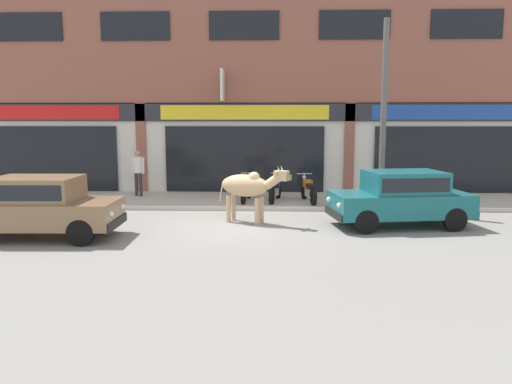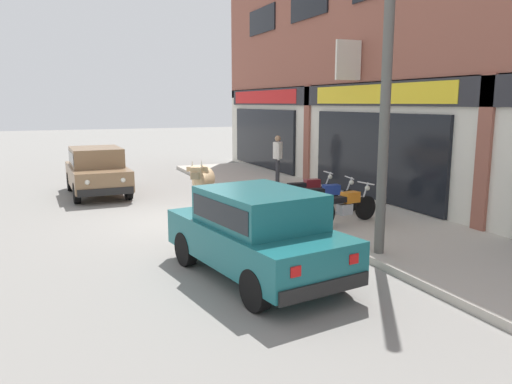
{
  "view_description": "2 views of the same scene",
  "coord_description": "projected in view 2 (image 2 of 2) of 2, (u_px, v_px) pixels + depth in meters",
  "views": [
    {
      "loc": [
        1.06,
        -12.87,
        2.76
      ],
      "look_at": [
        0.58,
        1.0,
        0.76
      ],
      "focal_mm": 35.0,
      "sensor_mm": 36.0,
      "label": 1
    },
    {
      "loc": [
        11.56,
        -2.95,
        2.81
      ],
      "look_at": [
        2.21,
        1.0,
        1.0
      ],
      "focal_mm": 35.0,
      "sensor_mm": 36.0,
      "label": 2
    }
  ],
  "objects": [
    {
      "name": "ground_plane",
      "position": [
        183.0,
        220.0,
        12.11
      ],
      "size": [
        90.0,
        90.0,
        0.0
      ],
      "primitive_type": "plane",
      "color": "gray"
    },
    {
      "name": "sidewalk",
      "position": [
        321.0,
        205.0,
        13.57
      ],
      "size": [
        19.0,
        3.32,
        0.13
      ],
      "primitive_type": "cube",
      "color": "#B7AFA3",
      "rests_on": "ground"
    },
    {
      "name": "shop_building",
      "position": [
        387.0,
        25.0,
        13.46
      ],
      "size": [
        23.0,
        1.4,
        10.18
      ],
      "color": "#8E5142",
      "rests_on": "ground"
    },
    {
      "name": "cow",
      "position": [
        203.0,
        181.0,
        11.74
      ],
      "size": [
        2.0,
        1.16,
        1.61
      ],
      "color": "tan",
      "rests_on": "ground"
    },
    {
      "name": "car_0",
      "position": [
        97.0,
        169.0,
        15.37
      ],
      "size": [
        3.65,
        1.7,
        1.46
      ],
      "color": "black",
      "rests_on": "ground"
    },
    {
      "name": "car_1",
      "position": [
        257.0,
        229.0,
        8.01
      ],
      "size": [
        3.78,
        2.13,
        1.46
      ],
      "color": "black",
      "rests_on": "ground"
    },
    {
      "name": "motorcycle_0",
      "position": [
        307.0,
        191.0,
        13.13
      ],
      "size": [
        0.52,
        1.81,
        0.88
      ],
      "color": "black",
      "rests_on": "sidewalk"
    },
    {
      "name": "motorcycle_1",
      "position": [
        326.0,
        197.0,
        12.26
      ],
      "size": [
        0.61,
        1.8,
        0.88
      ],
      "color": "black",
      "rests_on": "sidewalk"
    },
    {
      "name": "motorcycle_2",
      "position": [
        346.0,
        206.0,
        11.23
      ],
      "size": [
        0.56,
        1.8,
        0.88
      ],
      "color": "black",
      "rests_on": "sidewalk"
    },
    {
      "name": "pedestrian",
      "position": [
        278.0,
        154.0,
        16.85
      ],
      "size": [
        0.48,
        0.32,
        1.6
      ],
      "color": "#2D2D33",
      "rests_on": "sidewalk"
    },
    {
      "name": "utility_pole",
      "position": [
        386.0,
        95.0,
        8.56
      ],
      "size": [
        0.18,
        0.18,
        5.62
      ],
      "primitive_type": "cylinder",
      "color": "#595651",
      "rests_on": "sidewalk"
    }
  ]
}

